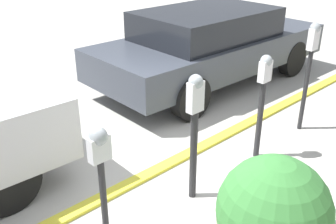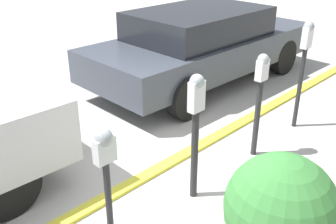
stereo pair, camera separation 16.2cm
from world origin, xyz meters
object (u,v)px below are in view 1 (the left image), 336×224
at_px(parked_car_middle, 211,44).
at_px(parking_meter_middle, 195,121).
at_px(parking_meter_fourth, 263,92).
at_px(parking_meter_second, 101,164).
at_px(parking_meter_farthest, 310,57).

bearing_deg(parked_car_middle, parking_meter_middle, -140.32).
relative_size(parking_meter_fourth, parked_car_middle, 0.29).
height_order(parking_meter_fourth, parked_car_middle, parked_car_middle).
bearing_deg(parking_meter_second, parked_car_middle, 29.55).
relative_size(parking_meter_middle, parking_meter_farthest, 0.91).
bearing_deg(parked_car_middle, parking_meter_second, -149.27).
height_order(parking_meter_middle, parked_car_middle, parking_meter_middle).
bearing_deg(parked_car_middle, parking_meter_fourth, -124.30).
bearing_deg(parking_meter_farthest, parking_meter_middle, -179.36).
distance_m(parking_meter_middle, parking_meter_farthest, 2.33).
bearing_deg(parking_meter_second, parking_meter_farthest, 0.70).
bearing_deg(parking_meter_middle, parking_meter_fourth, 0.58).
distance_m(parking_meter_fourth, parking_meter_farthest, 1.13).
relative_size(parking_meter_middle, parked_car_middle, 0.30).
xyz_separation_m(parking_meter_second, parking_meter_farthest, (3.48, 0.04, 0.16)).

